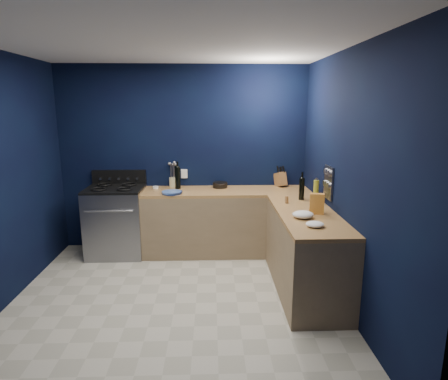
{
  "coord_description": "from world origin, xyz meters",
  "views": [
    {
      "loc": [
        0.39,
        -3.66,
        2.05
      ],
      "look_at": [
        0.55,
        1.0,
        1.0
      ],
      "focal_mm": 30.37,
      "sensor_mm": 36.0,
      "label": 1
    }
  ],
  "objects_px": {
    "knife_block": "(280,179)",
    "plate_stack": "(172,193)",
    "utensil_crock": "(173,182)",
    "crouton_bag": "(317,204)",
    "gas_range": "(117,222)"
  },
  "relations": [
    {
      "from": "gas_range",
      "to": "crouton_bag",
      "type": "distance_m",
      "value": 2.78
    },
    {
      "from": "utensil_crock",
      "to": "knife_block",
      "type": "height_order",
      "value": "knife_block"
    },
    {
      "from": "knife_block",
      "to": "plate_stack",
      "type": "bearing_deg",
      "value": 173.93
    },
    {
      "from": "utensil_crock",
      "to": "plate_stack",
      "type": "bearing_deg",
      "value": -86.78
    },
    {
      "from": "gas_range",
      "to": "utensil_crock",
      "type": "bearing_deg",
      "value": 19.35
    },
    {
      "from": "knife_block",
      "to": "gas_range",
      "type": "bearing_deg",
      "value": 164.35
    },
    {
      "from": "plate_stack",
      "to": "utensil_crock",
      "type": "bearing_deg",
      "value": 93.22
    },
    {
      "from": "plate_stack",
      "to": "knife_block",
      "type": "distance_m",
      "value": 1.59
    },
    {
      "from": "utensil_crock",
      "to": "knife_block",
      "type": "xyz_separation_m",
      "value": [
        1.55,
        -0.02,
        0.03
      ]
    },
    {
      "from": "utensil_crock",
      "to": "crouton_bag",
      "type": "xyz_separation_m",
      "value": [
        1.68,
        -1.45,
        0.05
      ]
    },
    {
      "from": "gas_range",
      "to": "crouton_bag",
      "type": "height_order",
      "value": "crouton_bag"
    },
    {
      "from": "plate_stack",
      "to": "crouton_bag",
      "type": "height_order",
      "value": "crouton_bag"
    },
    {
      "from": "gas_range",
      "to": "utensil_crock",
      "type": "xyz_separation_m",
      "value": [
        0.77,
        0.27,
        0.51
      ]
    },
    {
      "from": "knife_block",
      "to": "crouton_bag",
      "type": "relative_size",
      "value": 0.88
    },
    {
      "from": "gas_range",
      "to": "knife_block",
      "type": "relative_size",
      "value": 4.67
    }
  ]
}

